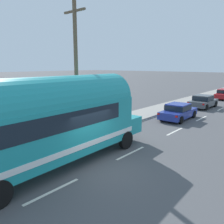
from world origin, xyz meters
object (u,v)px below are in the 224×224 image
Objects in this scene: painted_bus at (42,120)px; car_lead at (178,111)px; utility_pole at (76,68)px; car_second at (203,101)px.

painted_bus reaches higher than car_lead.
car_second is (2.47, 15.95, -3.70)m from utility_pole.
utility_pole is at bearing -107.43° from car_lead.
utility_pole is at bearing -98.80° from car_second.
utility_pole reaches higher than car_second.
car_second is at bearing 92.63° from car_lead.
car_lead is at bearing 89.06° from painted_bus.
car_lead is (0.21, 13.10, -1.58)m from painted_bus.
utility_pole is 16.56m from car_second.
car_second is at bearing 90.31° from painted_bus.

